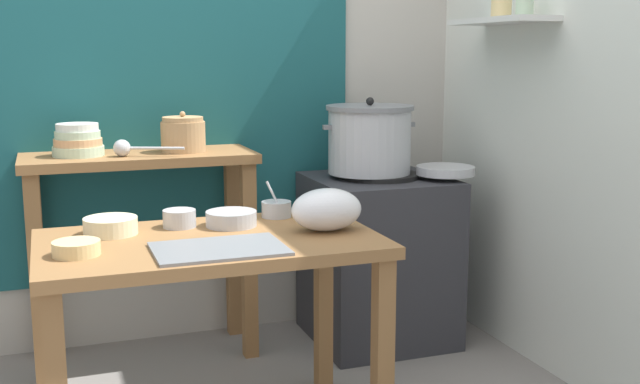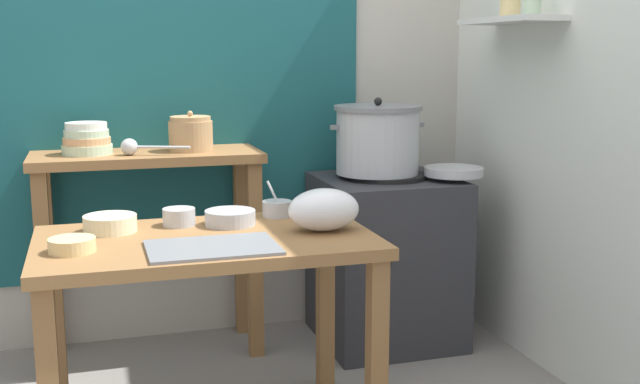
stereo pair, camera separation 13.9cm
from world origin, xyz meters
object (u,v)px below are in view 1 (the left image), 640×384
stove_block (378,258)px  prep_table (210,270)px  steamer_pot (370,139)px  prep_bowl_0 (231,218)px  prep_bowl_2 (276,208)px  serving_tray (219,249)px  prep_bowl_1 (111,225)px  clay_pot (183,135)px  back_shelf_table (141,205)px  ladle (125,148)px  prep_bowl_3 (76,247)px  bowl_stack_enamel (78,141)px  plastic_bag (327,210)px  prep_bowl_4 (179,218)px  wide_pan (445,170)px

stove_block → prep_table: bearing=-142.4°
steamer_pot → prep_bowl_0: 0.99m
stove_block → prep_bowl_2: prep_bowl_2 is taller
steamer_pot → prep_bowl_2: 0.79m
serving_tray → prep_bowl_1: bearing=131.5°
clay_pot → steamer_pot: bearing=-7.7°
back_shelf_table → prep_bowl_2: back_shelf_table is taller
back_shelf_table → serving_tray: (0.11, -1.01, 0.05)m
stove_block → ladle: (-1.11, 0.05, 0.55)m
ladle → prep_bowl_3: 0.90m
bowl_stack_enamel → prep_bowl_3: bowl_stack_enamel is taller
steamer_pot → clay_pot: 0.83m
back_shelf_table → plastic_bag: bearing=-59.4°
stove_block → prep_bowl_3: (-1.35, -0.80, 0.36)m
prep_bowl_0 → serving_tray: bearing=-109.8°
stove_block → prep_bowl_4: (-0.99, -0.52, 0.37)m
prep_bowl_0 → prep_table: bearing=-126.2°
stove_block → steamer_pot: bearing=153.4°
ladle → steamer_pot: bearing=-1.8°
stove_block → prep_bowl_0: bearing=-145.3°
steamer_pot → ladle: (-1.07, 0.03, 0.00)m
serving_tray → prep_bowl_2: (0.31, 0.41, 0.03)m
prep_bowl_1 → prep_table: bearing=-28.3°
back_shelf_table → wide_pan: size_ratio=3.67×
stove_block → prep_bowl_1: 1.39m
prep_bowl_2 → steamer_pot: bearing=40.2°
back_shelf_table → bowl_stack_enamel: (-0.24, 0.01, 0.28)m
serving_tray → wide_pan: size_ratio=1.53×
prep_table → prep_bowl_1: (-0.30, 0.16, 0.14)m
prep_table → steamer_pot: bearing=39.6°
ladle → prep_bowl_1: 0.64m
prep_table → stove_block: bearing=37.6°
steamer_pot → bowl_stack_enamel: 1.25m
clay_pot → prep_bowl_1: 0.81m
ladle → serving_tray: size_ratio=0.69×
serving_tray → prep_bowl_1: size_ratio=2.25×
ladle → prep_bowl_3: ladle is taller
back_shelf_table → stove_block: back_shelf_table is taller
plastic_bag → prep_bowl_3: (-0.82, -0.05, -0.05)m
serving_tray → prep_bowl_2: prep_bowl_2 is taller
clay_pot → ladle: size_ratio=0.68×
stove_block → prep_bowl_3: bearing=-149.4°
bowl_stack_enamel → prep_bowl_2: 0.93m
stove_block → prep_bowl_4: bearing=-152.2°
bowl_stack_enamel → prep_bowl_4: (0.30, -0.66, -0.21)m
wide_pan → back_shelf_table: bearing=168.5°
prep_table → serving_tray: 0.21m
bowl_stack_enamel → serving_tray: bearing=-70.8°
prep_table → prep_bowl_3: 0.45m
prep_table → bowl_stack_enamel: bearing=113.0°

